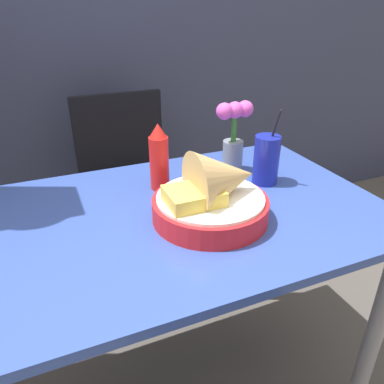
{
  "coord_description": "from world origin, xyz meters",
  "views": [
    {
      "loc": [
        -0.31,
        -0.81,
        1.23
      ],
      "look_at": [
        0.03,
        -0.02,
        0.79
      ],
      "focal_mm": 35.0,
      "sensor_mm": 36.0,
      "label": 1
    }
  ],
  "objects_px": {
    "flower_vase": "(234,134)",
    "drink_cup": "(266,161)",
    "ketchup_bottle": "(160,158)",
    "food_basket": "(215,195)",
    "chair_far_window": "(127,175)"
  },
  "relations": [
    {
      "from": "ketchup_bottle",
      "to": "flower_vase",
      "type": "distance_m",
      "value": 0.26
    },
    {
      "from": "ketchup_bottle",
      "to": "food_basket",
      "type": "bearing_deg",
      "value": -72.26
    },
    {
      "from": "chair_far_window",
      "to": "food_basket",
      "type": "relative_size",
      "value": 2.94
    },
    {
      "from": "food_basket",
      "to": "flower_vase",
      "type": "xyz_separation_m",
      "value": [
        0.19,
        0.25,
        0.06
      ]
    },
    {
      "from": "chair_far_window",
      "to": "drink_cup",
      "type": "distance_m",
      "value": 0.77
    },
    {
      "from": "drink_cup",
      "to": "flower_vase",
      "type": "xyz_separation_m",
      "value": [
        -0.05,
        0.12,
        0.06
      ]
    },
    {
      "from": "chair_far_window",
      "to": "flower_vase",
      "type": "bearing_deg",
      "value": -66.41
    },
    {
      "from": "chair_far_window",
      "to": "food_basket",
      "type": "bearing_deg",
      "value": -86.6
    },
    {
      "from": "food_basket",
      "to": "drink_cup",
      "type": "distance_m",
      "value": 0.27
    },
    {
      "from": "chair_far_window",
      "to": "food_basket",
      "type": "xyz_separation_m",
      "value": [
        0.05,
        -0.79,
        0.27
      ]
    },
    {
      "from": "food_basket",
      "to": "drink_cup",
      "type": "height_order",
      "value": "drink_cup"
    },
    {
      "from": "food_basket",
      "to": "ketchup_bottle",
      "type": "bearing_deg",
      "value": 107.74
    },
    {
      "from": "chair_far_window",
      "to": "flower_vase",
      "type": "height_order",
      "value": "flower_vase"
    },
    {
      "from": "flower_vase",
      "to": "drink_cup",
      "type": "bearing_deg",
      "value": -69.51
    },
    {
      "from": "chair_far_window",
      "to": "ketchup_bottle",
      "type": "distance_m",
      "value": 0.65
    }
  ]
}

